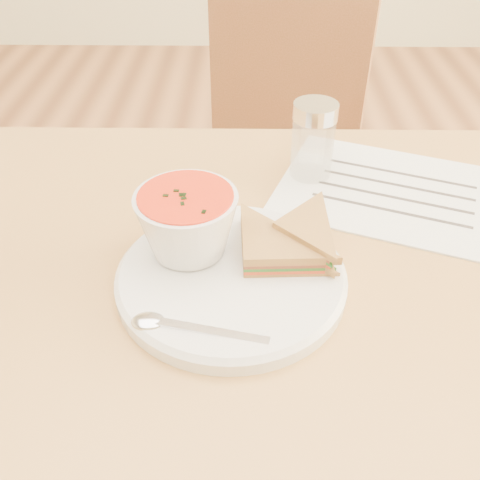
# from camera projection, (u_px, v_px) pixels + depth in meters

# --- Properties ---
(dining_table) EXTENTS (1.00, 0.70, 0.75)m
(dining_table) POSITION_uv_depth(u_px,v_px,m) (262.00, 425.00, 0.91)
(dining_table) COLOR #A57D33
(dining_table) RESTS_ON floor
(chair_far) EXTENTS (0.53, 0.53, 0.92)m
(chair_far) POSITION_uv_depth(u_px,v_px,m) (259.00, 183.00, 1.34)
(chair_far) COLOR brown
(chair_far) RESTS_ON floor
(plate) EXTENTS (0.33, 0.33, 0.02)m
(plate) POSITION_uv_depth(u_px,v_px,m) (231.00, 278.00, 0.63)
(plate) COLOR white
(plate) RESTS_ON dining_table
(soup_bowl) EXTENTS (0.13, 0.13, 0.08)m
(soup_bowl) POSITION_uv_depth(u_px,v_px,m) (188.00, 226.00, 0.63)
(soup_bowl) COLOR white
(soup_bowl) RESTS_ON plate
(sandwich_half_a) EXTENTS (0.12, 0.12, 0.03)m
(sandwich_half_a) POSITION_uv_depth(u_px,v_px,m) (244.00, 271.00, 0.60)
(sandwich_half_a) COLOR #A7823A
(sandwich_half_a) RESTS_ON plate
(sandwich_half_b) EXTENTS (0.13, 0.13, 0.03)m
(sandwich_half_b) POSITION_uv_depth(u_px,v_px,m) (272.00, 232.00, 0.64)
(sandwich_half_b) COLOR #A7823A
(sandwich_half_b) RESTS_ON plate
(spoon) EXTENTS (0.18, 0.07, 0.01)m
(spoon) POSITION_uv_depth(u_px,v_px,m) (197.00, 329.00, 0.55)
(spoon) COLOR silver
(spoon) RESTS_ON plate
(paper_menu) EXTENTS (0.40, 0.34, 0.00)m
(paper_menu) POSITION_uv_depth(u_px,v_px,m) (395.00, 192.00, 0.78)
(paper_menu) COLOR white
(paper_menu) RESTS_ON dining_table
(condiment_shaker) EXTENTS (0.08, 0.08, 0.12)m
(condiment_shaker) POSITION_uv_depth(u_px,v_px,m) (313.00, 141.00, 0.79)
(condiment_shaker) COLOR silver
(condiment_shaker) RESTS_ON dining_table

